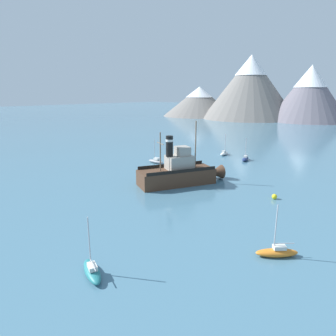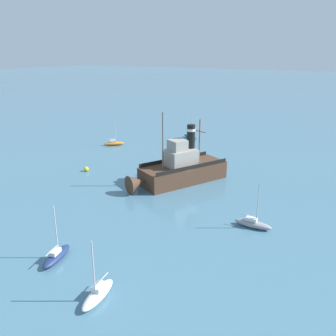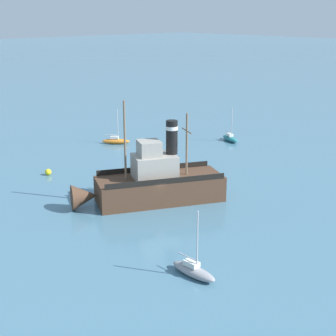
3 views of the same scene
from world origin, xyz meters
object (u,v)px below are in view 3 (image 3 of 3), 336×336
sailboat_teal (230,138)px  sailboat_orange (116,141)px  old_tugboat (154,183)px  sailboat_grey (193,270)px  mooring_buoy (48,172)px

sailboat_teal → sailboat_orange: size_ratio=1.00×
old_tugboat → sailboat_teal: bearing=-66.4°
sailboat_teal → sailboat_grey: size_ratio=1.00×
old_tugboat → sailboat_orange: 23.31m
sailboat_teal → sailboat_orange: (9.92, 12.60, 0.00)m
sailboat_orange → sailboat_grey: 38.22m
sailboat_teal → mooring_buoy: (3.82, 26.88, -0.07)m
old_tugboat → mooring_buoy: old_tugboat is taller
sailboat_teal → sailboat_orange: 16.04m
old_tugboat → sailboat_grey: size_ratio=2.94×
old_tugboat → mooring_buoy: bearing=12.0°
old_tugboat → sailboat_teal: size_ratio=2.94×
old_tugboat → mooring_buoy: size_ratio=20.15×
sailboat_orange → old_tugboat: bearing=151.1°
sailboat_teal → sailboat_orange: bearing=51.8°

